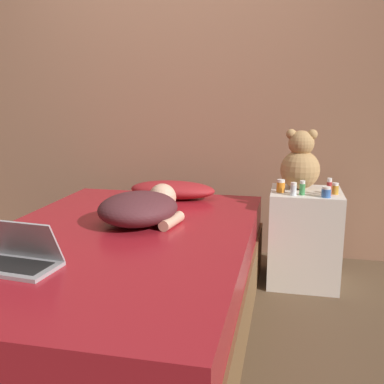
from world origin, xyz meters
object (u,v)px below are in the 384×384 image
laptop (18,257)px  bottle_blue (326,192)px  pillow (172,190)px  bottle_amber (335,189)px  bottle_red (329,187)px  bottle_orange (281,186)px  teddy_bear (300,163)px  bottle_clear (293,189)px  person_lying (142,207)px  bottle_green (302,188)px

laptop → bottle_blue: 1.73m
pillow → bottle_amber: bottle_amber is taller
bottle_red → laptop: bearing=-137.6°
bottle_orange → teddy_bear: bearing=49.0°
bottle_clear → person_lying: bearing=-153.2°
bottle_red → bottle_blue: bearing=-110.0°
laptop → teddy_bear: teddy_bear is taller
laptop → bottle_blue: laptop is taller
teddy_bear → bottle_amber: (0.21, -0.12, -0.13)m
laptop → bottle_clear: laptop is taller
laptop → person_lying: bearing=74.5°
bottle_orange → bottle_blue: bottle_orange is taller
teddy_bear → bottle_blue: (0.15, -0.22, -0.13)m
bottle_orange → bottle_red: bearing=-6.4°
bottle_green → bottle_blue: 0.14m
person_lying → laptop: laptop is taller
pillow → laptop: laptop is taller
bottle_red → bottle_blue: 0.06m
person_lying → laptop: size_ratio=1.84×
laptop → bottle_orange: (1.02, 1.23, 0.09)m
bottle_green → bottle_red: bottle_red is taller
laptop → bottle_clear: bearing=51.9°
bottle_clear → teddy_bear: bearing=79.6°
pillow → bottle_red: bearing=-8.5°
bottle_green → bottle_red: (0.16, 0.02, 0.01)m
person_lying → bottle_blue: bearing=31.3°
person_lying → bottle_orange: bottle_orange is taller
laptop → bottle_orange: size_ratio=4.47×
bottle_orange → bottle_clear: (0.08, -0.08, -0.00)m
person_lying → laptop: 0.79m
bottle_blue → bottle_clear: bearing=176.9°
person_lying → bottle_amber: bearing=34.5°
pillow → bottle_blue: bottle_blue is taller
bottle_blue → laptop: bearing=-138.5°
bottle_clear → bottle_blue: (0.19, -0.01, -0.01)m
laptop → bottle_amber: (1.35, 1.24, 0.09)m
person_lying → bottle_green: (0.87, 0.44, 0.06)m
bottle_amber → bottle_clear: bottle_clear is taller
teddy_bear → bottle_orange: teddy_bear is taller
bottle_orange → bottle_green: size_ratio=0.91×
bottle_amber → bottle_green: 0.21m
person_lying → bottle_blue: person_lying is taller
pillow → bottle_clear: 0.83m
person_lying → bottle_amber: person_lying is taller
teddy_bear → bottle_orange: bearing=-131.0°
pillow → teddy_bear: (0.84, 0.01, 0.21)m
laptop → bottle_clear: 1.60m
bottle_red → pillow: bearing=171.5°
pillow → bottle_green: bottle_green is taller
person_lying → laptop: (-0.28, -0.74, -0.04)m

